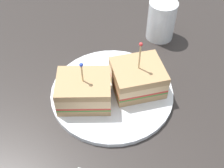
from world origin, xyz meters
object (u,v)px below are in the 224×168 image
plate (112,92)px  drink_glass (161,22)px  sandwich_half_back (138,78)px  sandwich_half_front (84,91)px

plate → drink_glass: drink_glass is taller
plate → sandwich_half_back: bearing=-108.9°
sandwich_half_back → drink_glass: 18.87cm
sandwich_half_front → drink_glass: (9.71, -25.21, 0.49)cm
drink_glass → sandwich_half_front: bearing=111.1°
drink_glass → plate: bearing=117.8°
drink_glass → sandwich_half_back: bearing=129.3°
plate → sandwich_half_back: size_ratio=2.09×
plate → drink_glass: bearing=-62.2°
sandwich_half_front → plate: bearing=-95.7°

